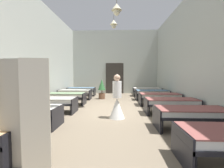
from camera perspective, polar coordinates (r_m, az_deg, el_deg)
The scene contains 15 objects.
ground_plane at distance 6.66m, azimuth -0.36°, elevation -9.64°, with size 7.27×11.66×0.10m, color #7A6B56.
room_shell at distance 7.94m, azimuth 0.16°, elevation 10.91°, with size 7.07×11.26×4.97m.
bed_left_row_1 at distance 4.94m, azimuth -29.90°, elevation -8.89°, with size 1.90×0.84×0.57m.
bed_right_row_1 at distance 4.62m, azimuth 27.94°, elevation -9.65°, with size 1.90×0.84×0.57m.
bed_left_row_2 at distance 6.33m, azimuth -22.02°, elevation -6.06°, with size 1.90×0.84×0.57m.
bed_right_row_2 at distance 6.09m, azimuth 21.39°, elevation -6.42°, with size 1.90×0.84×0.57m.
bed_left_row_3 at distance 7.81m, azimuth -17.09°, elevation -4.22°, with size 1.90×0.84×0.57m.
bed_right_row_3 at distance 7.61m, azimuth 17.47°, elevation -4.42°, with size 1.90×0.84×0.57m.
bed_left_row_4 at distance 9.33m, azimuth -13.76°, elevation -2.95°, with size 1.90×0.84×0.57m.
bed_right_row_4 at distance 9.16m, azimuth 14.88°, elevation -3.08°, with size 1.90×0.84×0.57m.
bed_left_row_5 at distance 10.87m, azimuth -11.38°, elevation -2.04°, with size 1.90×0.84×0.57m.
bed_right_row_5 at distance 10.73m, azimuth 13.05°, elevation -2.13°, with size 1.90×0.84×0.57m.
nurse_near_aisle at distance 5.10m, azimuth 1.91°, elevation -7.02°, with size 0.52×0.52×1.49m.
potted_plant at distance 9.21m, azimuth -3.87°, elevation -1.44°, with size 0.45×0.45×1.21m.
privacy_screen at distance 2.82m, azimuth -34.28°, elevation -9.47°, with size 1.25×0.19×1.70m.
Camera 1 is at (0.33, -6.48, 1.45)m, focal length 24.21 mm.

